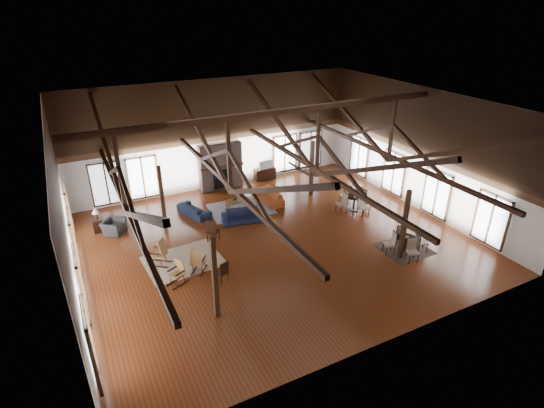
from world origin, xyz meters
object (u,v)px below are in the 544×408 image
sofa_orange (269,196)px  armchair (114,227)px  sofa_navy_left (194,210)px  sofa_navy_front (243,216)px  coffee_table (236,201)px  tv_console (265,174)px  cafe_table_near (406,242)px  cafe_table_far (354,200)px

sofa_orange → armchair: bearing=-91.7°
sofa_navy_left → sofa_navy_front: bearing=-152.0°
sofa_orange → sofa_navy_front: bearing=-55.9°
coffee_table → tv_console: bearing=42.7°
cafe_table_near → armchair: bearing=145.8°
sofa_navy_front → coffee_table: (0.28, 1.48, 0.09)m
armchair → tv_console: size_ratio=0.76×
sofa_navy_left → tv_console: size_ratio=1.50×
tv_console → sofa_navy_left: bearing=-152.8°
sofa_navy_left → sofa_orange: size_ratio=0.93×
armchair → tv_console: (9.01, 2.73, 0.01)m
cafe_table_near → sofa_navy_front: bearing=131.7°
coffee_table → sofa_orange: bearing=-2.0°
sofa_orange → cafe_table_far: bearing=49.9°
sofa_navy_front → coffee_table: size_ratio=1.74×
sofa_navy_front → sofa_orange: 2.57m
sofa_navy_left → cafe_table_far: 8.03m
cafe_table_far → sofa_navy_front: bearing=165.9°
sofa_navy_front → sofa_orange: size_ratio=0.97×
cafe_table_near → cafe_table_far: 4.27m
sofa_navy_left → sofa_orange: 4.02m
sofa_navy_left → tv_console: 5.85m
cafe_table_far → tv_console: size_ratio=1.58×
sofa_navy_left → armchair: (-3.81, -0.05, 0.03)m
sofa_orange → cafe_table_far: cafe_table_far is taller
coffee_table → armchair: armchair is taller
sofa_navy_left → armchair: bearing=71.0°
sofa_navy_left → coffee_table: bearing=-115.9°
cafe_table_near → cafe_table_far: bearing=83.2°
sofa_orange → cafe_table_far: (3.39, -2.84, 0.23)m
sofa_orange → sofa_navy_left: bearing=-93.9°
sofa_navy_front → armchair: bearing=177.0°
coffee_table → cafe_table_far: size_ratio=0.57×
coffee_table → armchair: bearing=177.1°
coffee_table → tv_console: (3.04, 2.91, -0.06)m
sofa_navy_left → cafe_table_near: cafe_table_near is taller
cafe_table_far → tv_console: cafe_table_far is taller
armchair → cafe_table_near: size_ratio=0.50×
armchair → cafe_table_near: (10.71, -7.28, 0.18)m
coffee_table → cafe_table_near: size_ratio=0.60×
coffee_table → sofa_navy_left: bearing=172.7°
sofa_orange → armchair: (-7.82, 0.21, 0.01)m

